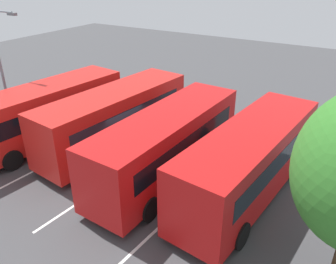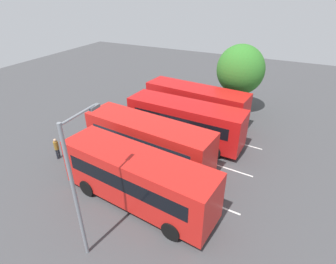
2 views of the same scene
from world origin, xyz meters
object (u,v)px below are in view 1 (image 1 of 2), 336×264
object	(u,v)px
bus_center_right	(115,117)
pedestrian	(143,90)
bus_center_left	(167,143)
bus_far_right	(46,112)
bus_far_left	(250,160)
street_lamp	(2,61)

from	to	relation	value
bus_center_right	pedestrian	xyz separation A→B (m)	(6.02, 2.43, -0.80)
bus_center_left	bus_far_right	size ratio (longest dim) A/B	0.99
bus_far_left	bus_far_right	world-z (taller)	same
pedestrian	bus_center_right	bearing A→B (deg)	35.96
bus_center_right	street_lamp	world-z (taller)	street_lamp
pedestrian	bus_far_left	bearing A→B (deg)	70.34
bus_far_left	street_lamp	bearing A→B (deg)	97.73
pedestrian	bus_center_left	bearing A→B (deg)	55.43
bus_center_right	street_lamp	size ratio (longest dim) A/B	1.37
bus_center_left	pedestrian	world-z (taller)	bus_center_left
pedestrian	bus_far_right	bearing A→B (deg)	4.68
bus_far_left	bus_center_left	xyz separation A→B (m)	(-0.49, 3.64, 0.00)
bus_far_left	bus_center_right	bearing A→B (deg)	91.85
street_lamp	pedestrian	bearing A→B (deg)	53.16
bus_far_right	street_lamp	size ratio (longest dim) A/B	1.37
bus_far_right	street_lamp	world-z (taller)	street_lamp
bus_center_left	pedestrian	size ratio (longest dim) A/B	5.71
street_lamp	bus_far_right	bearing A→B (deg)	-8.50
bus_center_left	pedestrian	distance (m)	9.47
bus_center_left	street_lamp	size ratio (longest dim) A/B	1.35
bus_center_right	pedestrian	world-z (taller)	bus_center_right
bus_far_left	bus_far_right	size ratio (longest dim) A/B	1.00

